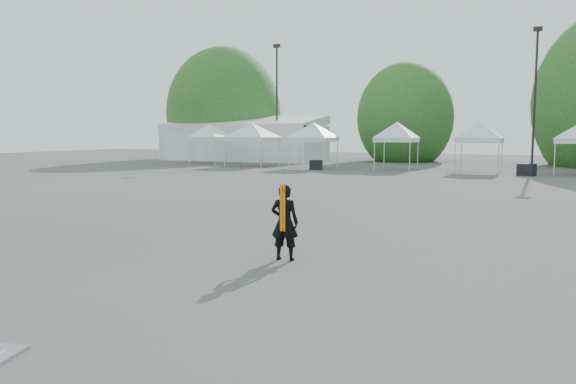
% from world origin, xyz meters
% --- Properties ---
extents(ground, '(120.00, 120.00, 0.00)m').
position_xyz_m(ground, '(0.00, 0.00, 0.00)').
color(ground, '#474442').
rests_on(ground, ground).
extents(marquee, '(15.00, 6.25, 4.23)m').
position_xyz_m(marquee, '(-22.00, 35.00, 1.97)').
color(marquee, white).
rests_on(marquee, ground).
extents(light_pole_west, '(0.60, 0.25, 10.30)m').
position_xyz_m(light_pole_west, '(-18.00, 34.00, 5.77)').
color(light_pole_west, black).
rests_on(light_pole_west, ground).
extents(light_pole_east, '(0.60, 0.25, 9.80)m').
position_xyz_m(light_pole_east, '(3.00, 32.00, 5.52)').
color(light_pole_east, black).
rests_on(light_pole_east, ground).
extents(tree_far_w, '(4.80, 4.80, 7.30)m').
position_xyz_m(tree_far_w, '(-26.00, 38.00, 4.54)').
color(tree_far_w, '#382314').
rests_on(tree_far_w, ground).
extents(tree_mid_w, '(4.16, 4.16, 6.33)m').
position_xyz_m(tree_mid_w, '(-8.00, 40.00, 3.93)').
color(tree_mid_w, '#382314').
rests_on(tree_mid_w, ground).
extents(tent_a, '(3.80, 3.80, 3.88)m').
position_xyz_m(tent_a, '(-21.70, 28.92, 3.06)').
color(tent_a, silver).
rests_on(tent_a, ground).
extents(tent_b, '(4.72, 4.72, 3.88)m').
position_xyz_m(tent_b, '(-16.82, 27.36, 3.06)').
color(tent_b, silver).
rests_on(tent_b, ground).
extents(tent_c, '(4.13, 4.13, 3.88)m').
position_xyz_m(tent_c, '(-11.52, 27.01, 3.06)').
color(tent_c, silver).
rests_on(tent_c, ground).
extents(tent_d, '(3.75, 3.75, 3.88)m').
position_xyz_m(tent_d, '(-5.60, 27.88, 3.06)').
color(tent_d, silver).
rests_on(tent_d, ground).
extents(tent_e, '(4.00, 4.00, 3.88)m').
position_xyz_m(tent_e, '(-0.08, 27.70, 3.06)').
color(tent_e, silver).
rests_on(tent_e, ground).
extents(man, '(0.62, 0.46, 1.54)m').
position_xyz_m(man, '(-0.43, -0.86, 0.77)').
color(man, black).
rests_on(man, ground).
extents(crate_west, '(1.04, 0.92, 0.68)m').
position_xyz_m(crate_west, '(-10.62, 25.30, 0.34)').
color(crate_west, black).
rests_on(crate_west, ground).
extents(crate_mid, '(1.12, 0.99, 0.73)m').
position_xyz_m(crate_mid, '(2.94, 25.53, 0.37)').
color(crate_mid, black).
rests_on(crate_mid, ground).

